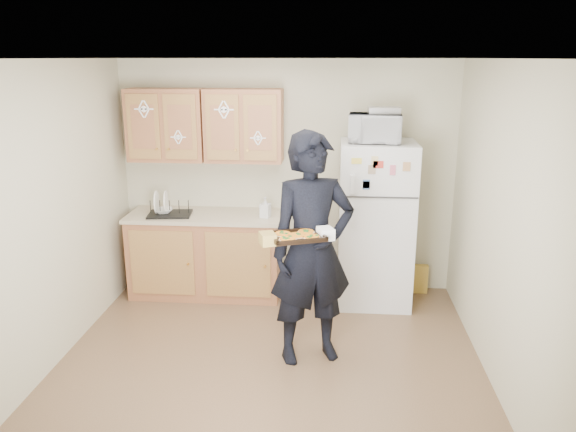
{
  "coord_description": "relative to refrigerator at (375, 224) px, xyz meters",
  "views": [
    {
      "loc": [
        0.51,
        -4.18,
        2.51
      ],
      "look_at": [
        0.12,
        0.45,
        1.19
      ],
      "focal_mm": 35.0,
      "sensor_mm": 36.0,
      "label": 1
    }
  ],
  "objects": [
    {
      "name": "upper_cab_left",
      "position": [
        -2.2,
        0.18,
        0.98
      ],
      "size": [
        0.8,
        0.33,
        0.75
      ],
      "primitive_type": "cube",
      "color": "#985934",
      "rests_on": "wall_back"
    },
    {
      "name": "pizza_front_right",
      "position": [
        -0.6,
        -1.54,
        0.34
      ],
      "size": [
        0.14,
        0.14,
        0.02
      ],
      "primitive_type": "cylinder",
      "color": "#F8A71F",
      "rests_on": "baking_tray"
    },
    {
      "name": "floor",
      "position": [
        -0.95,
        -1.43,
        -0.85
      ],
      "size": [
        3.6,
        3.6,
        0.0
      ],
      "primitive_type": "plane",
      "color": "brown",
      "rests_on": "ground"
    },
    {
      "name": "ceiling",
      "position": [
        -0.95,
        -1.43,
        1.65
      ],
      "size": [
        3.6,
        3.6,
        0.0
      ],
      "primitive_type": "plane",
      "color": "silver",
      "rests_on": "wall_back"
    },
    {
      "name": "person",
      "position": [
        -0.6,
        -1.24,
        0.13
      ],
      "size": [
        0.84,
        0.69,
        1.96
      ],
      "primitive_type": "imported",
      "rotation": [
        0.0,
        0.0,
        0.37
      ],
      "color": "black",
      "rests_on": "floor"
    },
    {
      "name": "soap_bottle",
      "position": [
        -1.14,
        -0.02,
        0.16
      ],
      "size": [
        0.12,
        0.12,
        0.21
      ],
      "primitive_type": "imported",
      "rotation": [
        0.0,
        0.0,
        -0.24
      ],
      "color": "silver",
      "rests_on": "countertop"
    },
    {
      "name": "pizza_center",
      "position": [
        -0.71,
        -1.52,
        0.34
      ],
      "size": [
        0.14,
        0.14,
        0.02
      ],
      "primitive_type": "cylinder",
      "color": "#F8A71F",
      "rests_on": "baking_tray"
    },
    {
      "name": "pizza_back_right",
      "position": [
        -0.65,
        -1.42,
        0.34
      ],
      "size": [
        0.14,
        0.14,
        0.02
      ],
      "primitive_type": "cylinder",
      "color": "#F8A71F",
      "rests_on": "baking_tray"
    },
    {
      "name": "bowl",
      "position": [
        -2.23,
        -0.02,
        0.1
      ],
      "size": [
        0.25,
        0.25,
        0.05
      ],
      "primitive_type": "imported",
      "rotation": [
        0.0,
        0.0,
        0.34
      ],
      "color": "white",
      "rests_on": "dish_rack"
    },
    {
      "name": "wall_front",
      "position": [
        -0.95,
        -3.23,
        0.4
      ],
      "size": [
        3.6,
        0.04,
        2.5
      ],
      "primitive_type": "cube",
      "color": "beige",
      "rests_on": "floor"
    },
    {
      "name": "pizza_front_left",
      "position": [
        -0.78,
        -1.61,
        0.34
      ],
      "size": [
        0.14,
        0.14,
        0.02
      ],
      "primitive_type": "cylinder",
      "color": "#F8A71F",
      "rests_on": "baking_tray"
    },
    {
      "name": "foil_pan",
      "position": [
        0.03,
        -0.02,
        1.16
      ],
      "size": [
        0.31,
        0.22,
        0.06
      ],
      "primitive_type": "cube",
      "rotation": [
        0.0,
        0.0,
        0.03
      ],
      "color": "silver",
      "rests_on": "microwave"
    },
    {
      "name": "dish_rack",
      "position": [
        -2.16,
        -0.02,
        0.14
      ],
      "size": [
        0.48,
        0.38,
        0.18
      ],
      "primitive_type": "cube",
      "rotation": [
        0.0,
        0.0,
        0.12
      ],
      "color": "black",
      "rests_on": "countertop"
    },
    {
      "name": "baking_tray",
      "position": [
        -0.71,
        -1.52,
        0.33
      ],
      "size": [
        0.49,
        0.42,
        0.04
      ],
      "primitive_type": "cube",
      "rotation": [
        0.0,
        0.0,
        0.37
      ],
      "color": "black",
      "rests_on": "person"
    },
    {
      "name": "microwave",
      "position": [
        -0.05,
        -0.05,
        0.99
      ],
      "size": [
        0.53,
        0.37,
        0.28
      ],
      "primitive_type": "imported",
      "rotation": [
        0.0,
        0.0,
        -0.06
      ],
      "color": "silver",
      "rests_on": "refrigerator"
    },
    {
      "name": "wall_right",
      "position": [
        0.85,
        -1.43,
        0.4
      ],
      "size": [
        0.04,
        3.6,
        2.5
      ],
      "primitive_type": "cube",
      "color": "beige",
      "rests_on": "floor"
    },
    {
      "name": "cereal_box",
      "position": [
        0.52,
        0.24,
        -0.69
      ],
      "size": [
        0.2,
        0.07,
        0.32
      ],
      "primitive_type": "cube",
      "color": "#F0DA54",
      "rests_on": "floor"
    },
    {
      "name": "countertop",
      "position": [
        -1.8,
        0.05,
        0.03
      ],
      "size": [
        1.64,
        0.64,
        0.04
      ],
      "primitive_type": "cube",
      "color": "#B8AB8D",
      "rests_on": "base_cabinet"
    },
    {
      "name": "refrigerator",
      "position": [
        0.0,
        0.0,
        0.0
      ],
      "size": [
        0.75,
        0.7,
        1.7
      ],
      "primitive_type": "cube",
      "color": "silver",
      "rests_on": "floor"
    },
    {
      "name": "upper_cab_right",
      "position": [
        -1.38,
        0.18,
        0.98
      ],
      "size": [
        0.8,
        0.33,
        0.75
      ],
      "primitive_type": "cube",
      "color": "#985934",
      "rests_on": "wall_back"
    },
    {
      "name": "wall_left",
      "position": [
        -2.75,
        -1.43,
        0.4
      ],
      "size": [
        0.04,
        3.6,
        2.5
      ],
      "primitive_type": "cube",
      "color": "beige",
      "rests_on": "floor"
    },
    {
      "name": "pizza_back_left",
      "position": [
        -0.82,
        -1.49,
        0.34
      ],
      "size": [
        0.14,
        0.14,
        0.02
      ],
      "primitive_type": "cylinder",
      "color": "#F8A71F",
      "rests_on": "baking_tray"
    },
    {
      "name": "wall_back",
      "position": [
        -0.95,
        0.37,
        0.4
      ],
      "size": [
        3.6,
        0.04,
        2.5
      ],
      "primitive_type": "cube",
      "color": "beige",
      "rests_on": "floor"
    },
    {
      "name": "base_cabinet",
      "position": [
        -1.8,
        0.05,
        -0.42
      ],
      "size": [
        1.6,
        0.6,
        0.86
      ],
      "primitive_type": "cube",
      "color": "#985934",
      "rests_on": "floor"
    }
  ]
}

